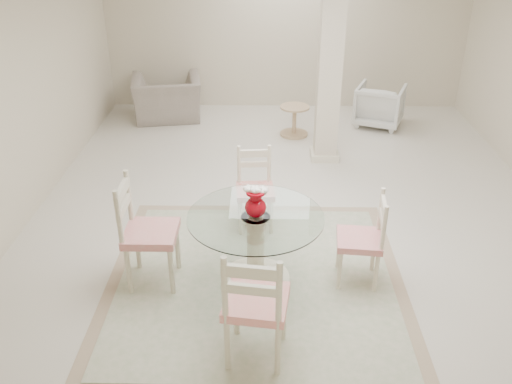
{
  "coord_description": "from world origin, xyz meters",
  "views": [
    {
      "loc": [
        -0.33,
        -5.67,
        3.2
      ],
      "look_at": [
        -0.41,
        -1.32,
        0.85
      ],
      "focal_mm": 38.0,
      "sensor_mm": 36.0,
      "label": 1
    }
  ],
  "objects_px": {
    "dining_table": "(256,249)",
    "dining_chair_east": "(367,233)",
    "dining_chair_south": "(255,299)",
    "column": "(330,63)",
    "dining_chair_west": "(142,225)",
    "dining_chair_north": "(255,183)",
    "side_table": "(294,122)",
    "red_vase": "(256,203)",
    "recliner_taupe": "(167,98)",
    "armchair_white": "(380,105)"
  },
  "relations": [
    {
      "from": "dining_table",
      "to": "dining_chair_east",
      "type": "bearing_deg",
      "value": 0.94
    },
    {
      "from": "dining_table",
      "to": "dining_chair_south",
      "type": "distance_m",
      "value": 1.06
    },
    {
      "from": "column",
      "to": "dining_chair_west",
      "type": "distance_m",
      "value": 3.52
    },
    {
      "from": "column",
      "to": "dining_chair_west",
      "type": "relative_size",
      "value": 2.28
    },
    {
      "from": "dining_chair_north",
      "to": "dining_chair_south",
      "type": "xyz_separation_m",
      "value": [
        0.04,
        -2.04,
        0.09
      ]
    },
    {
      "from": "dining_chair_east",
      "to": "side_table",
      "type": "height_order",
      "value": "dining_chair_east"
    },
    {
      "from": "red_vase",
      "to": "dining_chair_south",
      "type": "distance_m",
      "value": 1.05
    },
    {
      "from": "dining_chair_west",
      "to": "recliner_taupe",
      "type": "bearing_deg",
      "value": 6.42
    },
    {
      "from": "dining_table",
      "to": "dining_chair_west",
      "type": "relative_size",
      "value": 1.04
    },
    {
      "from": "dining_chair_north",
      "to": "side_table",
      "type": "bearing_deg",
      "value": 73.8
    },
    {
      "from": "column",
      "to": "recliner_taupe",
      "type": "distance_m",
      "value": 3.05
    },
    {
      "from": "dining_chair_north",
      "to": "armchair_white",
      "type": "height_order",
      "value": "dining_chair_north"
    },
    {
      "from": "red_vase",
      "to": "recliner_taupe",
      "type": "xyz_separation_m",
      "value": [
        -1.53,
        4.33,
        -0.5
      ]
    },
    {
      "from": "column",
      "to": "dining_table",
      "type": "bearing_deg",
      "value": -107.95
    },
    {
      "from": "column",
      "to": "dining_chair_south",
      "type": "height_order",
      "value": "column"
    },
    {
      "from": "dining_chair_south",
      "to": "recliner_taupe",
      "type": "height_order",
      "value": "dining_chair_south"
    },
    {
      "from": "recliner_taupe",
      "to": "armchair_white",
      "type": "distance_m",
      "value": 3.43
    },
    {
      "from": "armchair_white",
      "to": "side_table",
      "type": "relative_size",
      "value": 1.56
    },
    {
      "from": "recliner_taupe",
      "to": "dining_chair_east",
      "type": "bearing_deg",
      "value": 110.55
    },
    {
      "from": "recliner_taupe",
      "to": "side_table",
      "type": "height_order",
      "value": "recliner_taupe"
    },
    {
      "from": "dining_chair_west",
      "to": "armchair_white",
      "type": "relative_size",
      "value": 1.64
    },
    {
      "from": "red_vase",
      "to": "armchair_white",
      "type": "height_order",
      "value": "red_vase"
    },
    {
      "from": "dining_chair_north",
      "to": "column",
      "type": "bearing_deg",
      "value": 58.06
    },
    {
      "from": "red_vase",
      "to": "dining_chair_north",
      "type": "relative_size",
      "value": 0.29
    },
    {
      "from": "dining_chair_west",
      "to": "dining_chair_south",
      "type": "bearing_deg",
      "value": -134.13
    },
    {
      "from": "dining_chair_west",
      "to": "side_table",
      "type": "bearing_deg",
      "value": -23.02
    },
    {
      "from": "red_vase",
      "to": "dining_chair_south",
      "type": "xyz_separation_m",
      "value": [
        0.01,
        -1.03,
        -0.23
      ]
    },
    {
      "from": "dining_chair_north",
      "to": "dining_chair_west",
      "type": "bearing_deg",
      "value": -138.3
    },
    {
      "from": "column",
      "to": "dining_chair_east",
      "type": "distance_m",
      "value": 2.92
    },
    {
      "from": "recliner_taupe",
      "to": "armchair_white",
      "type": "xyz_separation_m",
      "value": [
        3.43,
        -0.23,
        -0.02
      ]
    },
    {
      "from": "dining_table",
      "to": "column",
      "type": "bearing_deg",
      "value": 72.05
    },
    {
      "from": "dining_chair_east",
      "to": "dining_chair_west",
      "type": "xyz_separation_m",
      "value": [
        -2.04,
        -0.04,
        0.09
      ]
    },
    {
      "from": "red_vase",
      "to": "dining_chair_south",
      "type": "bearing_deg",
      "value": -89.31
    },
    {
      "from": "column",
      "to": "dining_chair_south",
      "type": "relative_size",
      "value": 2.3
    },
    {
      "from": "dining_chair_east",
      "to": "dining_chair_south",
      "type": "relative_size",
      "value": 0.86
    },
    {
      "from": "dining_table",
      "to": "armchair_white",
      "type": "xyz_separation_m",
      "value": [
        1.9,
        4.11,
        -0.03
      ]
    },
    {
      "from": "dining_table",
      "to": "dining_chair_north",
      "type": "relative_size",
      "value": 1.23
    },
    {
      "from": "dining_chair_east",
      "to": "dining_chair_south",
      "type": "distance_m",
      "value": 1.45
    },
    {
      "from": "dining_table",
      "to": "side_table",
      "type": "height_order",
      "value": "dining_table"
    },
    {
      "from": "red_vase",
      "to": "recliner_taupe",
      "type": "bearing_deg",
      "value": 109.46
    },
    {
      "from": "dining_chair_south",
      "to": "side_table",
      "type": "distance_m",
      "value": 4.73
    },
    {
      "from": "dining_chair_east",
      "to": "armchair_white",
      "type": "bearing_deg",
      "value": 173.53
    },
    {
      "from": "dining_table",
      "to": "armchair_white",
      "type": "distance_m",
      "value": 4.52
    },
    {
      "from": "side_table",
      "to": "dining_chair_south",
      "type": "bearing_deg",
      "value": -96.23
    },
    {
      "from": "column",
      "to": "dining_chair_west",
      "type": "height_order",
      "value": "column"
    },
    {
      "from": "column",
      "to": "side_table",
      "type": "relative_size",
      "value": 5.82
    },
    {
      "from": "column",
      "to": "red_vase",
      "type": "xyz_separation_m",
      "value": [
        -0.91,
        -2.82,
        -0.5
      ]
    },
    {
      "from": "red_vase",
      "to": "side_table",
      "type": "xyz_separation_m",
      "value": [
        0.52,
        3.65,
        -0.64
      ]
    },
    {
      "from": "red_vase",
      "to": "dining_chair_north",
      "type": "bearing_deg",
      "value": 91.61
    },
    {
      "from": "red_vase",
      "to": "side_table",
      "type": "relative_size",
      "value": 0.63
    }
  ]
}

